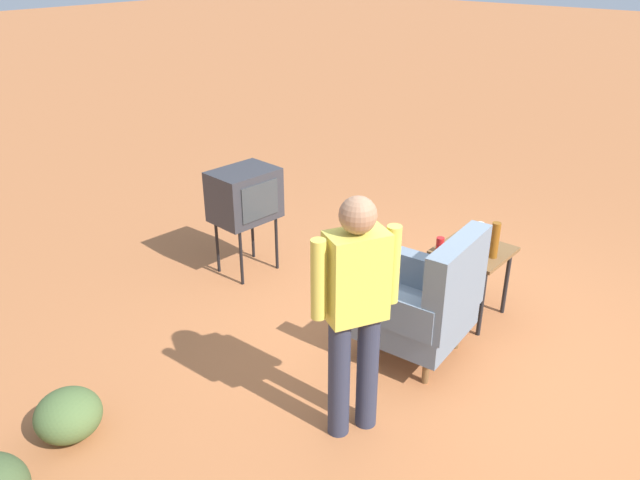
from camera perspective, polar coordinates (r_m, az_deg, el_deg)
ground_plane at (r=5.15m, az=10.74°, el=-9.17°), size 60.00×60.00×0.00m
armchair at (r=4.69m, az=9.72°, el=-5.60°), size 0.83×0.84×1.06m
side_table at (r=5.29m, az=13.89°, el=-1.72°), size 0.56×0.56×0.63m
tv_on_stand at (r=5.81m, az=-6.96°, el=4.07°), size 0.63×0.49×1.03m
person_standing at (r=3.74m, az=3.27°, el=-6.06°), size 0.52×0.36×1.64m
soda_can_blue at (r=5.17m, az=13.53°, el=-0.44°), size 0.07×0.07×0.12m
soda_can_red at (r=5.13m, az=10.99°, el=-0.41°), size 0.07×0.07×0.12m
bottle_tall_amber at (r=5.10m, az=15.79°, el=-0.01°), size 0.07×0.07×0.30m
bottle_short_clear at (r=5.30m, az=14.45°, el=0.56°), size 0.06×0.06×0.20m
flower_vase at (r=4.95m, az=14.62°, el=-0.71°), size 0.14×0.10×0.27m
shrub_far at (r=4.44m, az=-22.16°, el=-14.70°), size 0.42×0.42×0.33m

